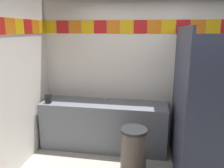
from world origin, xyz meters
name	(u,v)px	position (x,y,z in m)	size (l,w,h in m)	color
wall_back	(152,71)	(0.00, 1.52, 1.35)	(3.85, 0.09, 2.68)	silver
vanity_counter	(104,125)	(-0.80, 1.20, 0.42)	(2.15, 0.57, 0.82)	slate
faucet_center	(105,98)	(-0.80, 1.28, 0.88)	(0.04, 0.10, 0.14)	silver
soap_dispenser	(48,98)	(-1.73, 1.03, 0.90)	(0.09, 0.09, 0.16)	black
stall_divider	(194,109)	(0.55, 0.50, 1.04)	(0.92, 1.44, 2.09)	#33384C
toilet	(213,145)	(0.96, 0.98, 0.30)	(0.39, 0.49, 0.74)	white
trash_bin	(133,151)	(-0.23, 0.53, 0.35)	(0.38, 0.38, 0.69)	brown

